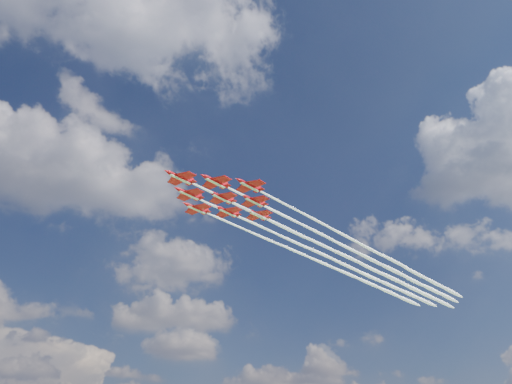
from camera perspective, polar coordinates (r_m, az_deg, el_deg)
jet_lead at (r=207.68m, az=7.61°, el=-6.07°), size 138.99×82.81×2.95m
jet_row2_port at (r=211.69m, az=10.43°, el=-6.28°), size 138.99×82.81×2.95m
jet_row2_starb at (r=217.99m, az=7.64°, el=-7.13°), size 138.99×82.81×2.95m
jet_row3_port at (r=216.18m, az=13.14°, el=-6.46°), size 138.99×82.81×2.95m
jet_row3_centre at (r=222.00m, az=10.33°, el=-7.31°), size 138.99×82.81×2.95m
jet_row3_starb at (r=228.36m, az=7.66°, el=-8.10°), size 138.99×82.81×2.95m
jet_row4_port at (r=226.48m, az=12.92°, el=-7.47°), size 138.99×82.81×2.95m
jet_row4_starb at (r=232.38m, az=10.24°, el=-8.26°), size 138.99×82.81×2.95m
jet_tail at (r=236.84m, az=12.73°, el=-8.39°), size 138.99×82.81×2.95m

